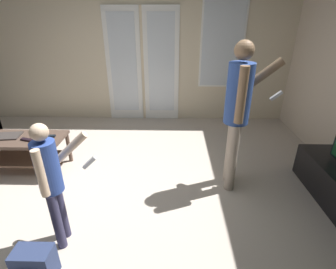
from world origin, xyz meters
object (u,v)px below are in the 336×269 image
Objects in this scene: cup_near_edge at (35,129)px; tv_remote_black at (48,136)px; person_adult at (239,106)px; backpack at (35,265)px; dvd_remote_slim at (27,140)px; coffee_table at (24,147)px; person_child at (51,177)px; laptop_closed at (7,136)px.

cup_near_edge reaches higher than tv_remote_black.
person_adult is 2.33m from tv_remote_black.
cup_near_edge is at bearing 114.44° from backpack.
coffee_table is at bearing 163.05° from dvd_remote_slim.
cup_near_edge reaches higher than backpack.
person_adult is 2.56m from cup_near_edge.
person_adult is 2.52m from dvd_remote_slim.
person_child is 3.72× the size of laptop_closed.
backpack is at bearing -63.16° from laptop_closed.
person_child is at bearing -67.53° from tv_remote_black.
dvd_remote_slim is at bearing 117.57° from backpack.
person_child reaches higher than cup_near_edge.
tv_remote_black is at bearing 172.54° from person_adult.
laptop_closed is at bearing 124.59° from backpack.
laptop_closed is at bearing 175.66° from tv_remote_black.
cup_near_edge is (-0.76, 1.68, 0.37)m from backpack.
coffee_table is 0.35m from tv_remote_black.
person_adult is at bearing 35.97° from backpack.
dvd_remote_slim reaches higher than coffee_table.
coffee_table is 3.54× the size of backpack.
person_child reaches higher than coffee_table.
laptop_closed is 0.33m from cup_near_edge.
person_adult is at bearing 12.36° from dvd_remote_slim.
dvd_remote_slim is at bearing -86.66° from cup_near_edge.
coffee_table is at bearing -14.95° from laptop_closed.
dvd_remote_slim is at bearing -158.09° from tv_remote_black.
coffee_table is 0.19m from dvd_remote_slim.
backpack is 2.88× the size of cup_near_edge.
person_child is at bearing -35.75° from dvd_remote_slim.
coffee_table is 1.52m from person_child.
person_child reaches higher than backpack.
dvd_remote_slim is at bearing 127.52° from person_child.
coffee_table is 0.62× the size of person_adult.
person_adult is 9.65× the size of dvd_remote_slim.
laptop_closed is 1.81× the size of dvd_remote_slim.
backpack is 0.93× the size of laptop_closed.
coffee_table is at bearing 174.14° from person_adult.
person_adult is (2.57, -0.26, 0.65)m from coffee_table.
person_child reaches higher than laptop_closed.
backpack is (-1.71, -1.24, -0.85)m from person_adult.
coffee_table is 0.24m from laptop_closed.
tv_remote_black is at bearing -31.63° from cup_near_edge.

